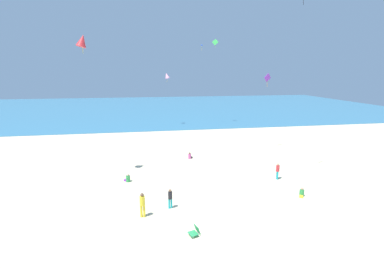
{
  "coord_description": "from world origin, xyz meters",
  "views": [
    {
      "loc": [
        -3.63,
        -14.38,
        9.03
      ],
      "look_at": [
        0.0,
        6.71,
        4.13
      ],
      "focal_mm": 25.55,
      "sensor_mm": 36.0,
      "label": 1
    }
  ],
  "objects_px": {
    "kite_purple": "(267,78)",
    "kite_green": "(215,42)",
    "kite_pink": "(167,76)",
    "kite_red": "(82,41)",
    "person_4": "(128,179)",
    "kite_blue": "(202,45)",
    "person_3": "(142,203)",
    "person_5": "(190,156)",
    "person_2": "(302,193)",
    "person_1": "(278,170)",
    "person_0": "(170,197)",
    "beach_chair_mid_beach": "(195,231)"
  },
  "relations": [
    {
      "from": "kite_blue",
      "to": "kite_purple",
      "type": "bearing_deg",
      "value": -75.02
    },
    {
      "from": "person_4",
      "to": "kite_red",
      "type": "xyz_separation_m",
      "value": [
        -3.0,
        1.36,
        11.17
      ]
    },
    {
      "from": "kite_green",
      "to": "kite_pink",
      "type": "xyz_separation_m",
      "value": [
        -8.12,
        0.23,
        -5.43
      ]
    },
    {
      "from": "kite_red",
      "to": "person_4",
      "type": "bearing_deg",
      "value": -24.37
    },
    {
      "from": "person_3",
      "to": "kite_pink",
      "type": "distance_m",
      "value": 31.5
    },
    {
      "from": "kite_green",
      "to": "kite_blue",
      "type": "bearing_deg",
      "value": -160.82
    },
    {
      "from": "person_4",
      "to": "kite_blue",
      "type": "height_order",
      "value": "kite_blue"
    },
    {
      "from": "person_1",
      "to": "kite_purple",
      "type": "relative_size",
      "value": 0.96
    },
    {
      "from": "kite_green",
      "to": "kite_red",
      "type": "distance_m",
      "value": 28.16
    },
    {
      "from": "person_0",
      "to": "kite_green",
      "type": "height_order",
      "value": "kite_green"
    },
    {
      "from": "kite_purple",
      "to": "person_3",
      "type": "bearing_deg",
      "value": -136.72
    },
    {
      "from": "kite_red",
      "to": "kite_purple",
      "type": "bearing_deg",
      "value": 17.59
    },
    {
      "from": "kite_purple",
      "to": "person_1",
      "type": "bearing_deg",
      "value": -106.77
    },
    {
      "from": "beach_chair_mid_beach",
      "to": "kite_pink",
      "type": "xyz_separation_m",
      "value": [
        1.23,
        32.87,
        8.19
      ]
    },
    {
      "from": "person_2",
      "to": "person_5",
      "type": "xyz_separation_m",
      "value": [
        -6.73,
        10.42,
        -0.0
      ]
    },
    {
      "from": "person_0",
      "to": "kite_purple",
      "type": "xyz_separation_m",
      "value": [
        12.23,
        12.41,
        7.61
      ]
    },
    {
      "from": "person_0",
      "to": "person_2",
      "type": "height_order",
      "value": "person_0"
    },
    {
      "from": "person_5",
      "to": "kite_purple",
      "type": "distance_m",
      "value": 12.4
    },
    {
      "from": "person_1",
      "to": "kite_green",
      "type": "height_order",
      "value": "kite_green"
    },
    {
      "from": "person_4",
      "to": "person_0",
      "type": "bearing_deg",
      "value": 167.72
    },
    {
      "from": "person_3",
      "to": "kite_pink",
      "type": "bearing_deg",
      "value": 178.57
    },
    {
      "from": "person_3",
      "to": "person_5",
      "type": "distance_m",
      "value": 12.47
    },
    {
      "from": "beach_chair_mid_beach",
      "to": "kite_purple",
      "type": "bearing_deg",
      "value": -143.29
    },
    {
      "from": "person_5",
      "to": "kite_green",
      "type": "xyz_separation_m",
      "value": [
        7.36,
        18.65,
        13.63
      ]
    },
    {
      "from": "person_2",
      "to": "kite_pink",
      "type": "distance_m",
      "value": 31.33
    },
    {
      "from": "person_3",
      "to": "kite_red",
      "type": "xyz_separation_m",
      "value": [
        -4.27,
        7.43,
        10.49
      ]
    },
    {
      "from": "person_0",
      "to": "person_4",
      "type": "distance_m",
      "value": 6.11
    },
    {
      "from": "kite_blue",
      "to": "kite_red",
      "type": "xyz_separation_m",
      "value": [
        -14.07,
        -21.79,
        -1.88
      ]
    },
    {
      "from": "kite_red",
      "to": "kite_blue",
      "type": "bearing_deg",
      "value": 57.15
    },
    {
      "from": "person_4",
      "to": "kite_red",
      "type": "bearing_deg",
      "value": 22.62
    },
    {
      "from": "person_3",
      "to": "person_1",
      "type": "bearing_deg",
      "value": 117.62
    },
    {
      "from": "kite_blue",
      "to": "kite_red",
      "type": "distance_m",
      "value": 26.0
    },
    {
      "from": "person_3",
      "to": "kite_green",
      "type": "height_order",
      "value": "kite_green"
    },
    {
      "from": "person_4",
      "to": "kite_blue",
      "type": "distance_m",
      "value": 28.78
    },
    {
      "from": "person_4",
      "to": "kite_green",
      "type": "relative_size",
      "value": 0.51
    },
    {
      "from": "beach_chair_mid_beach",
      "to": "person_5",
      "type": "bearing_deg",
      "value": -116.22
    },
    {
      "from": "person_2",
      "to": "kite_purple",
      "type": "distance_m",
      "value": 14.9
    },
    {
      "from": "person_1",
      "to": "kite_purple",
      "type": "distance_m",
      "value": 11.92
    },
    {
      "from": "person_1",
      "to": "person_2",
      "type": "relative_size",
      "value": 2.1
    },
    {
      "from": "person_4",
      "to": "kite_green",
      "type": "distance_m",
      "value": 30.74
    },
    {
      "from": "person_0",
      "to": "kite_green",
      "type": "distance_m",
      "value": 33.69
    },
    {
      "from": "kite_purple",
      "to": "kite_green",
      "type": "relative_size",
      "value": 1.06
    },
    {
      "from": "person_1",
      "to": "kite_blue",
      "type": "distance_m",
      "value": 27.79
    },
    {
      "from": "person_0",
      "to": "person_2",
      "type": "relative_size",
      "value": 2.02
    },
    {
      "from": "person_0",
      "to": "beach_chair_mid_beach",
      "type": "bearing_deg",
      "value": -172.49
    },
    {
      "from": "person_5",
      "to": "kite_red",
      "type": "bearing_deg",
      "value": 157.61
    },
    {
      "from": "kite_pink",
      "to": "kite_red",
      "type": "bearing_deg",
      "value": -110.22
    },
    {
      "from": "kite_blue",
      "to": "kite_green",
      "type": "xyz_separation_m",
      "value": [
        2.48,
        0.86,
        0.57
      ]
    },
    {
      "from": "person_4",
      "to": "person_5",
      "type": "height_order",
      "value": "person_4"
    },
    {
      "from": "person_0",
      "to": "kite_pink",
      "type": "height_order",
      "value": "kite_pink"
    }
  ]
}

